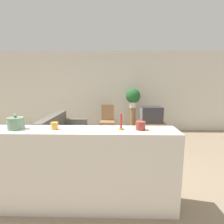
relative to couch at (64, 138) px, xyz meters
The scene contains 13 objects.
ground_plane 1.64m from the couch, 67.77° to the right, with size 14.00×14.00×0.00m, color gray.
wall_back 2.29m from the couch, 72.59° to the left, with size 9.00×0.06×2.70m.
couch is the anchor object (origin of this frame).
tv_stand 2.49m from the couch, 20.68° to the left, with size 0.74×0.53×0.52m.
television 2.52m from the couch, 20.73° to the left, with size 0.59×0.51×0.46m.
wooden_chair 1.63m from the couch, 50.42° to the left, with size 0.44×0.44×0.97m.
plant_stand 2.35m from the couch, 38.33° to the left, with size 0.17×0.17×0.86m.
potted_plant 2.52m from the couch, 38.33° to the left, with size 0.46×0.46×0.61m.
foreground_counter 2.12m from the couch, 73.26° to the right, with size 2.94×0.44×1.07m.
decorative_bowl 2.19m from the couch, 89.11° to the right, with size 0.20×0.20×0.19m.
candle_jar 2.24m from the couch, 75.49° to the right, with size 0.09×0.09×0.09m.
candlestick 2.57m from the couch, 56.06° to the right, with size 0.07×0.07×0.20m.
coffee_tin 2.71m from the couch, 51.60° to the right, with size 0.12×0.12×0.11m.
Camera 1 is at (0.69, -2.66, 1.64)m, focal length 28.00 mm.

